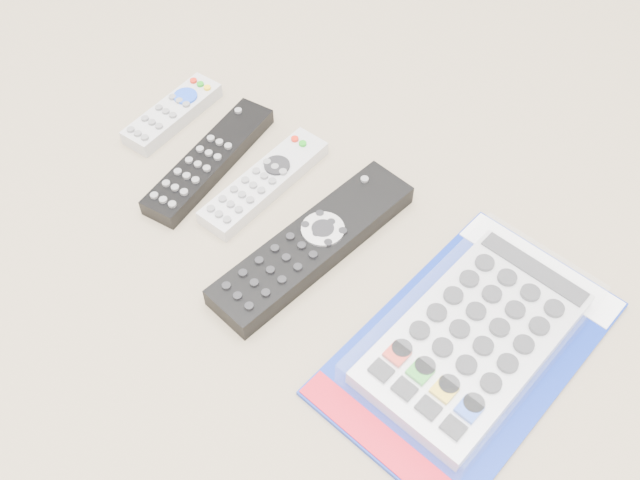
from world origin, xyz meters
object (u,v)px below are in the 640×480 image
Objects in this scene: remote_silver_dvd at (264,182)px; remote_small_grey at (172,113)px; remote_slim_black at (209,160)px; jumbo_remote_packaged at (474,337)px; remote_large_black at (313,244)px.

remote_small_grey is at bearing 175.42° from remote_silver_dvd.
jumbo_remote_packaged is (0.36, -0.02, 0.01)m from remote_slim_black.
remote_large_black is (0.10, -0.04, 0.00)m from remote_silver_dvd.
remote_silver_dvd is (0.07, 0.01, -0.00)m from remote_slim_black.
remote_small_grey is 0.68× the size of remote_slim_black.
remote_slim_black is 0.17m from remote_large_black.
remote_silver_dvd is 0.68× the size of remote_large_black.
remote_large_black reaches higher than remote_small_grey.
remote_silver_dvd is at bearing -8.10° from remote_small_grey.
remote_silver_dvd is 0.11m from remote_large_black.
remote_large_black is (0.17, -0.03, 0.00)m from remote_slim_black.
remote_small_grey is 0.54× the size of remote_large_black.
remote_slim_black is at bearing -20.88° from remote_small_grey.
remote_silver_dvd is (0.16, -0.02, -0.00)m from remote_small_grey.
remote_small_grey is at bearing 178.27° from jumbo_remote_packaged.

